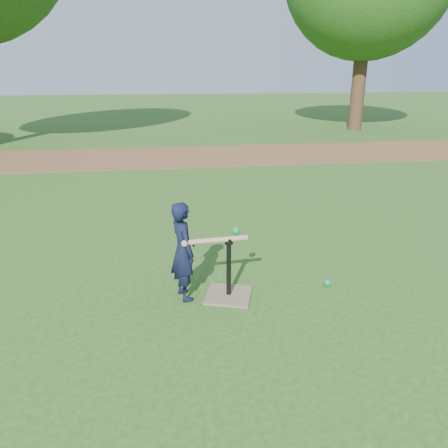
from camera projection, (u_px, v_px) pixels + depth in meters
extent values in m
plane|color=#285116|center=(257.00, 292.00, 4.39)|extent=(80.00, 80.00, 0.00)
cube|color=brown|center=(193.00, 156.00, 11.38)|extent=(24.00, 3.00, 0.01)
imported|color=black|center=(183.00, 251.00, 4.14)|extent=(0.32, 0.40, 0.97)
sphere|color=#0D8F44|center=(327.00, 282.00, 4.49)|extent=(0.08, 0.08, 0.08)
cube|color=#7A694E|center=(229.00, 295.00, 4.30)|extent=(0.54, 0.54, 0.02)
cylinder|color=black|center=(229.00, 268.00, 4.21)|extent=(0.05, 0.05, 0.55)
cylinder|color=black|center=(229.00, 241.00, 4.11)|extent=(0.08, 0.08, 0.06)
cylinder|color=tan|center=(217.00, 240.00, 4.07)|extent=(0.60, 0.10, 0.05)
sphere|color=tan|center=(185.00, 244.00, 3.99)|extent=(0.06, 0.06, 0.06)
sphere|color=#0D8F44|center=(236.00, 231.00, 4.18)|extent=(0.08, 0.08, 0.08)
cylinder|color=#382316|center=(359.00, 82.00, 15.95)|extent=(0.50, 0.50, 3.42)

